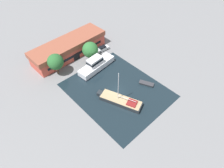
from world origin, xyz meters
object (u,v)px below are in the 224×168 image
warehouse_building (69,48)px  sailboat_moored (120,101)px  quay_tree_by_water (55,62)px  motor_cruiser (96,65)px  small_dinghy (146,84)px  quay_tree_near_building (90,50)px  parked_car (103,48)px

warehouse_building → sailboat_moored: size_ratio=2.07×
quay_tree_by_water → motor_cruiser: bearing=-32.0°
motor_cruiser → small_dinghy: bearing=-163.5°
sailboat_moored → motor_cruiser: sailboat_moored is taller
quay_tree_near_building → motor_cruiser: (-1.42, -4.35, -2.57)m
warehouse_building → small_dinghy: warehouse_building is taller
quay_tree_by_water → sailboat_moored: size_ratio=0.56×
warehouse_building → motor_cruiser: size_ratio=2.00×
parked_car → small_dinghy: parked_car is taller
quay_tree_by_water → small_dinghy: 27.11m
parked_car → motor_cruiser: (-7.72, -5.77, 0.74)m
quay_tree_by_water → motor_cruiser: quay_tree_by_water is taller
motor_cruiser → quay_tree_near_building: bearing=-23.6°
warehouse_building → quay_tree_near_building: size_ratio=3.89×
warehouse_building → quay_tree_by_water: bearing=-147.3°
quay_tree_near_building → small_dinghy: size_ratio=1.50×
quay_tree_by_water → sailboat_moored: (5.90, -20.89, -3.93)m
sailboat_moored → quay_tree_by_water: bearing=84.1°
sailboat_moored → motor_cruiser: 15.24m
quay_tree_near_building → motor_cruiser: bearing=-108.1°
small_dinghy → sailboat_moored: bearing=-28.2°
warehouse_building → motor_cruiser: 11.93m
quay_tree_by_water → warehouse_building: bearing=34.3°
warehouse_building → quay_tree_by_water: (-8.08, -5.52, 1.96)m
quay_tree_near_building → small_dinghy: bearing=-76.4°
parked_car → warehouse_building: bearing=-116.6°
quay_tree_by_water → quay_tree_near_building: bearing=-9.3°
quay_tree_near_building → small_dinghy: 20.46m
parked_car → motor_cruiser: motor_cruiser is taller
warehouse_building → small_dinghy: 28.18m
warehouse_building → small_dinghy: (8.00, -26.92, -2.33)m
quay_tree_near_building → motor_cruiser: quay_tree_near_building is taller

